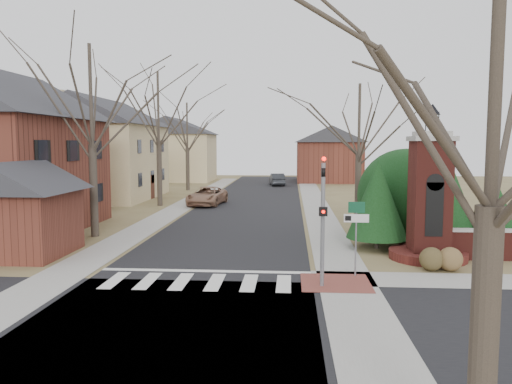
# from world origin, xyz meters

# --- Properties ---
(ground) EXTENTS (120.00, 120.00, 0.00)m
(ground) POSITION_xyz_m (0.00, 0.00, 0.00)
(ground) COLOR brown
(ground) RESTS_ON ground
(main_street) EXTENTS (8.00, 70.00, 0.01)m
(main_street) POSITION_xyz_m (0.00, 22.00, 0.01)
(main_street) COLOR black
(main_street) RESTS_ON ground
(cross_street) EXTENTS (120.00, 8.00, 0.01)m
(cross_street) POSITION_xyz_m (0.00, -3.00, 0.01)
(cross_street) COLOR black
(cross_street) RESTS_ON ground
(crosswalk_zone) EXTENTS (8.00, 2.20, 0.02)m
(crosswalk_zone) POSITION_xyz_m (0.00, 0.80, 0.01)
(crosswalk_zone) COLOR silver
(crosswalk_zone) RESTS_ON ground
(stop_bar) EXTENTS (8.00, 0.35, 0.02)m
(stop_bar) POSITION_xyz_m (0.00, 2.30, 0.01)
(stop_bar) COLOR silver
(stop_bar) RESTS_ON ground
(sidewalk_right_main) EXTENTS (2.00, 60.00, 0.02)m
(sidewalk_right_main) POSITION_xyz_m (5.20, 22.00, 0.01)
(sidewalk_right_main) COLOR gray
(sidewalk_right_main) RESTS_ON ground
(sidewalk_left) EXTENTS (2.00, 60.00, 0.02)m
(sidewalk_left) POSITION_xyz_m (-5.20, 22.00, 0.01)
(sidewalk_left) COLOR gray
(sidewalk_left) RESTS_ON ground
(curb_apron) EXTENTS (2.40, 2.40, 0.02)m
(curb_apron) POSITION_xyz_m (4.80, 1.00, 0.01)
(curb_apron) COLOR brown
(curb_apron) RESTS_ON ground
(traffic_signal_pole) EXTENTS (0.28, 0.41, 4.50)m
(traffic_signal_pole) POSITION_xyz_m (4.30, 0.57, 2.59)
(traffic_signal_pole) COLOR slate
(traffic_signal_pole) RESTS_ON ground
(sign_post) EXTENTS (0.90, 0.07, 2.75)m
(sign_post) POSITION_xyz_m (5.59, 1.99, 1.95)
(sign_post) COLOR slate
(sign_post) RESTS_ON ground
(brick_gate_monument) EXTENTS (3.20, 3.20, 6.47)m
(brick_gate_monument) POSITION_xyz_m (9.00, 4.99, 2.17)
(brick_gate_monument) COLOR #5C211B
(brick_gate_monument) RESTS_ON ground
(house_stucco_left) EXTENTS (9.80, 12.80, 9.28)m
(house_stucco_left) POSITION_xyz_m (-13.50, 27.00, 4.59)
(house_stucco_left) COLOR beige
(house_stucco_left) RESTS_ON ground
(garage_left) EXTENTS (4.80, 4.80, 4.29)m
(garage_left) POSITION_xyz_m (-8.52, 4.49, 2.24)
(garage_left) COLOR brown
(garage_left) RESTS_ON ground
(house_distant_left) EXTENTS (10.80, 8.80, 8.53)m
(house_distant_left) POSITION_xyz_m (-12.01, 48.00, 4.25)
(house_distant_left) COLOR beige
(house_distant_left) RESTS_ON ground
(house_distant_right) EXTENTS (8.80, 8.80, 7.30)m
(house_distant_right) POSITION_xyz_m (7.99, 47.99, 3.65)
(house_distant_right) COLOR brown
(house_distant_right) RESTS_ON ground
(evergreen_near) EXTENTS (2.80, 2.80, 4.10)m
(evergreen_near) POSITION_xyz_m (7.20, 7.00, 2.30)
(evergreen_near) COLOR #473D33
(evergreen_near) RESTS_ON ground
(evergreen_mid) EXTENTS (3.40, 3.40, 4.70)m
(evergreen_mid) POSITION_xyz_m (10.50, 8.20, 2.60)
(evergreen_mid) COLOR #473D33
(evergreen_mid) RESTS_ON ground
(evergreen_far) EXTENTS (2.40, 2.40, 3.30)m
(evergreen_far) POSITION_xyz_m (12.50, 7.20, 1.90)
(evergreen_far) COLOR #473D33
(evergreen_far) RESTS_ON ground
(evergreen_mass) EXTENTS (4.80, 4.80, 4.80)m
(evergreen_mass) POSITION_xyz_m (9.00, 9.50, 2.40)
(evergreen_mass) COLOR black
(evergreen_mass) RESTS_ON ground
(bare_tree_0) EXTENTS (8.05, 8.05, 11.15)m
(bare_tree_0) POSITION_xyz_m (-7.00, 9.00, 7.70)
(bare_tree_0) COLOR #473D33
(bare_tree_0) RESTS_ON ground
(bare_tree_1) EXTENTS (8.40, 8.40, 11.64)m
(bare_tree_1) POSITION_xyz_m (-7.00, 22.00, 8.03)
(bare_tree_1) COLOR #473D33
(bare_tree_1) RESTS_ON ground
(bare_tree_2) EXTENTS (7.35, 7.35, 10.19)m
(bare_tree_2) POSITION_xyz_m (-7.50, 35.00, 7.03)
(bare_tree_2) COLOR #473D33
(bare_tree_2) RESTS_ON ground
(bare_tree_3) EXTENTS (7.00, 7.00, 9.70)m
(bare_tree_3) POSITION_xyz_m (7.50, 16.00, 6.69)
(bare_tree_3) COLOR #473D33
(bare_tree_3) RESTS_ON ground
(bare_tree_4) EXTENTS (6.65, 6.65, 9.21)m
(bare_tree_4) POSITION_xyz_m (6.00, -9.00, 6.35)
(bare_tree_4) COLOR #473D33
(bare_tree_4) RESTS_ON ground
(pickup_truck) EXTENTS (2.90, 5.35, 1.42)m
(pickup_truck) POSITION_xyz_m (-3.40, 22.72, 0.71)
(pickup_truck) COLOR #926950
(pickup_truck) RESTS_ON ground
(distant_car) EXTENTS (2.07, 4.43, 1.41)m
(distant_car) POSITION_xyz_m (1.60, 41.51, 0.70)
(distant_car) COLOR #2C2E33
(distant_car) RESTS_ON ground
(dry_shrub_left) EXTENTS (0.91, 0.91, 0.91)m
(dry_shrub_left) POSITION_xyz_m (8.60, 3.00, 0.45)
(dry_shrub_left) COLOR #4D4023
(dry_shrub_left) RESTS_ON ground
(dry_shrub_right) EXTENTS (0.92, 0.92, 0.92)m
(dry_shrub_right) POSITION_xyz_m (9.30, 3.00, 0.46)
(dry_shrub_right) COLOR brown
(dry_shrub_right) RESTS_ON ground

